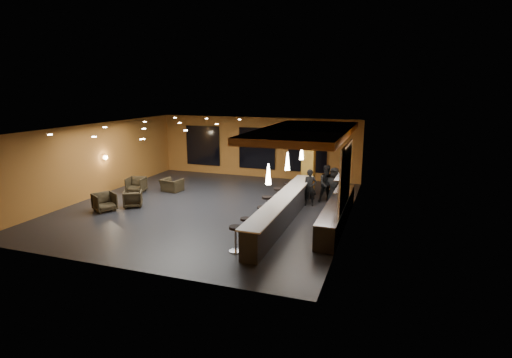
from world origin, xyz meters
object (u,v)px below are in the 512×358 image
(pendant_2, at_px, (302,152))
(staff_a, at_px, (310,188))
(staff_b, at_px, (327,184))
(column, at_px, (309,159))
(prep_counter, at_px, (337,213))
(staff_c, at_px, (334,186))
(bar_stool_1, at_px, (245,225))
(armchair_c, at_px, (136,185))
(bar_stool_0, at_px, (235,235))
(pendant_1, at_px, (287,161))
(armchair_b, at_px, (133,199))
(pendant_0, at_px, (268,174))
(bar_stool_3, at_px, (267,204))
(bar_stool_2, at_px, (262,214))
(armchair_d, at_px, (172,185))
(bar_counter, at_px, (283,210))
(bar_stool_5, at_px, (288,189))
(bar_stool_4, at_px, (278,195))
(armchair_a, at_px, (104,202))

(pendant_2, distance_m, staff_a, 1.65)
(staff_b, bearing_deg, column, 113.36)
(prep_counter, xyz_separation_m, staff_c, (-0.54, 2.82, 0.40))
(prep_counter, bearing_deg, bar_stool_1, -137.86)
(staff_b, bearing_deg, pendant_2, 178.78)
(prep_counter, height_order, staff_a, staff_a)
(column, height_order, armchair_c, column)
(staff_c, height_order, bar_stool_0, staff_c)
(pendant_1, relative_size, armchair_b, 0.88)
(prep_counter, bearing_deg, staff_b, 106.41)
(pendant_1, bearing_deg, column, 90.00)
(column, height_order, staff_b, column)
(pendant_0, relative_size, staff_b, 0.40)
(pendant_0, bearing_deg, armchair_b, 164.76)
(staff_a, bearing_deg, armchair_c, 175.61)
(pendant_0, distance_m, bar_stool_3, 3.23)
(prep_counter, distance_m, bar_stool_2, 2.91)
(prep_counter, xyz_separation_m, bar_stool_1, (-2.81, -2.55, 0.04))
(staff_b, height_order, bar_stool_1, staff_b)
(pendant_0, xyz_separation_m, armchair_d, (-6.64, 4.80, -2.03))
(pendant_1, relative_size, armchair_d, 0.71)
(staff_b, xyz_separation_m, staff_c, (0.31, -0.08, -0.04))
(bar_counter, relative_size, pendant_1, 11.43)
(bar_counter, xyz_separation_m, bar_stool_5, (-0.67, 3.33, 0.00))
(staff_c, bearing_deg, bar_stool_5, -168.54)
(bar_stool_1, distance_m, bar_stool_3, 2.58)
(bar_stool_2, xyz_separation_m, bar_stool_4, (-0.08, 2.55, 0.07))
(staff_a, distance_m, bar_stool_1, 4.86)
(bar_stool_0, xyz_separation_m, bar_stool_1, (-0.11, 1.20, -0.08))
(bar_counter, relative_size, bar_stool_4, 9.31)
(pendant_1, bearing_deg, bar_counter, -90.00)
(staff_c, height_order, bar_stool_3, staff_c)
(bar_stool_2, xyz_separation_m, bar_stool_3, (-0.17, 1.14, 0.06))
(pendant_1, xyz_separation_m, bar_stool_1, (-0.81, -2.55, -1.88))
(armchair_a, bearing_deg, column, -23.54)
(pendant_1, distance_m, pendant_2, 2.50)
(armchair_c, distance_m, bar_stool_2, 7.97)
(staff_c, height_order, armchair_c, staff_c)
(armchair_d, relative_size, bar_stool_2, 1.33)
(bar_counter, bearing_deg, pendant_2, 90.00)
(prep_counter, bearing_deg, bar_stool_0, -125.75)
(staff_b, relative_size, bar_stool_5, 2.21)
(staff_b, bearing_deg, prep_counter, -93.83)
(pendant_0, height_order, pendant_1, same)
(column, distance_m, staff_b, 1.88)
(pendant_1, relative_size, armchair_c, 0.82)
(pendant_1, relative_size, armchair_a, 0.82)
(prep_counter, relative_size, bar_stool_5, 7.65)
(staff_c, relative_size, bar_stool_5, 2.12)
(pendant_0, distance_m, bar_stool_0, 2.30)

